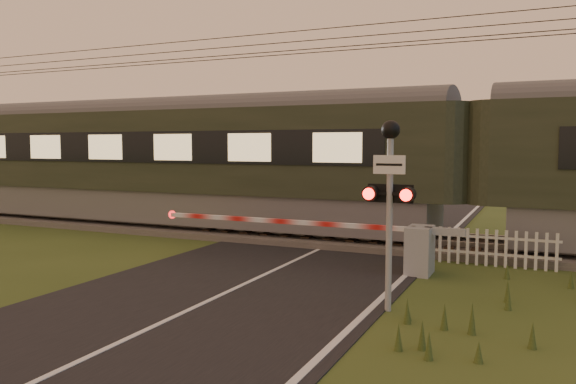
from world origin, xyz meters
The scene contains 8 objects.
ground centered at (0.00, 0.00, 0.00)m, with size 160.00×160.00×0.00m, color #33451A.
road centered at (0.02, -0.23, 0.01)m, with size 6.00×140.00×0.03m.
track_bed centered at (0.00, 6.50, 0.07)m, with size 140.00×3.40×0.39m.
overhead_wires centered at (0.00, 6.50, 5.72)m, with size 120.00×0.62×0.62m.
train centered at (3.66, 6.50, 2.29)m, with size 43.08×2.97×4.02m.
boom_gate centered at (2.55, 3.16, 0.59)m, with size 7.49×0.80×1.06m.
crossing_signal centered at (3.03, 0.23, 2.19)m, with size 0.81×0.34×3.18m.
picket_fence centered at (4.42, 4.60, 0.43)m, with size 2.71×0.07×0.85m.
Camera 1 is at (5.31, -8.86, 2.78)m, focal length 35.00 mm.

